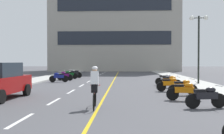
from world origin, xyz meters
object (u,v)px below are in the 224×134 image
motorcycle_5 (170,84)px  motorcycle_6 (170,81)px  motorcycle_3 (185,91)px  street_lamp_mid (199,34)px  cyclist_rider (95,86)px  motorcycle_2 (206,97)px  motorcycle_11 (74,74)px  motorcycle_4 (183,87)px  motorcycle_9 (65,76)px  motorcycle_12 (75,73)px  motorcycle_8 (59,77)px  motorcycle_10 (69,74)px  motorcycle_7 (166,79)px

motorcycle_5 → motorcycle_6: (0.34, 2.17, 0.00)m
motorcycle_3 → motorcycle_6: 6.01m
street_lamp_mid → cyclist_rider: street_lamp_mid is taller
street_lamp_mid → motorcycle_2: bearing=-103.8°
street_lamp_mid → motorcycle_11: bearing=144.5°
motorcycle_4 → motorcycle_5: same height
motorcycle_5 → motorcycle_9: size_ratio=1.02×
motorcycle_6 → motorcycle_12: bearing=126.3°
motorcycle_8 → motorcycle_11: (0.27, 5.99, 0.00)m
motorcycle_2 → motorcycle_5: 5.91m
motorcycle_8 → motorcycle_10: (0.08, 4.28, 0.00)m
motorcycle_6 → motorcycle_7: size_ratio=1.00×
motorcycle_5 → motorcycle_9: 12.46m
motorcycle_4 → motorcycle_10: size_ratio=0.99×
street_lamp_mid → motorcycle_8: street_lamp_mid is taller
motorcycle_11 → motorcycle_7: bearing=-44.1°
motorcycle_2 → motorcycle_9: size_ratio=1.02×
motorcycle_4 → motorcycle_7: (-0.00, 6.08, 0.00)m
motorcycle_6 → motorcycle_11: bearing=129.7°
motorcycle_7 → motorcycle_8: size_ratio=1.00×
street_lamp_mid → motorcycle_3: 9.63m
motorcycle_11 → motorcycle_8: bearing=-92.5°
motorcycle_7 → motorcycle_12: 13.81m
motorcycle_6 → cyclist_rider: 9.34m
street_lamp_mid → motorcycle_10: (-11.67, 6.47, -3.55)m
motorcycle_11 → motorcycle_5: bearing=-56.5°
motorcycle_8 → motorcycle_12: 7.75m
motorcycle_6 → motorcycle_9: bearing=143.0°
street_lamp_mid → motorcycle_9: (-11.67, 4.34, -3.55)m
motorcycle_5 → motorcycle_7: size_ratio=1.02×
motorcycle_8 → motorcycle_6: bearing=-27.0°
motorcycle_9 → motorcycle_12: size_ratio=1.02×
motorcycle_6 → motorcycle_5: bearing=-99.0°
street_lamp_mid → motorcycle_4: bearing=-112.0°
motorcycle_5 → cyclist_rider: cyclist_rider is taller
motorcycle_2 → motorcycle_6: size_ratio=1.02×
cyclist_rider → motorcycle_2: bearing=2.3°
motorcycle_3 → motorcycle_7: 8.04m
motorcycle_6 → cyclist_rider: bearing=-118.0°
motorcycle_7 → motorcycle_10: size_ratio=0.98×
motorcycle_3 → cyclist_rider: bearing=-151.2°
motorcycle_10 → cyclist_rider: 17.77m
motorcycle_7 → motorcycle_10: same height
motorcycle_3 → motorcycle_10: size_ratio=1.00×
street_lamp_mid → motorcycle_6: 5.07m
motorcycle_11 → cyclist_rider: 19.38m
street_lamp_mid → motorcycle_9: bearing=159.6°
motorcycle_4 → motorcycle_7: 6.08m
motorcycle_3 → motorcycle_8: (-8.78, 10.63, 0.00)m
motorcycle_3 → motorcycle_8: bearing=129.6°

